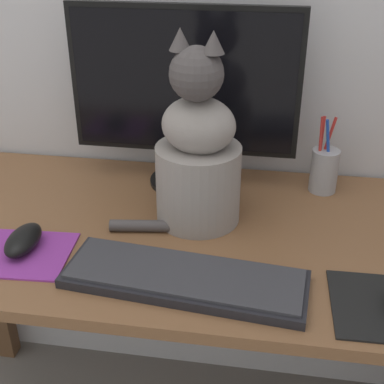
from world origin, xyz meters
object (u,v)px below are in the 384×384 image
at_px(keyboard, 185,278).
at_px(computer_mouse_left, 23,240).
at_px(monitor, 184,91).
at_px(cat, 198,155).
at_px(pen_cup, 324,169).

distance_m(keyboard, computer_mouse_left, 0.33).
relative_size(monitor, cat, 1.28).
bearing_deg(cat, monitor, 120.92).
height_order(monitor, pen_cup, monitor).
bearing_deg(keyboard, monitor, 105.17).
bearing_deg(computer_mouse_left, keyboard, -9.38).
bearing_deg(pen_cup, keyboard, -123.34).
relative_size(monitor, pen_cup, 2.87).
height_order(keyboard, pen_cup, pen_cup).
distance_m(monitor, computer_mouse_left, 0.47).
height_order(cat, pen_cup, cat).
bearing_deg(cat, pen_cup, 44.77).
bearing_deg(monitor, computer_mouse_left, -128.31).
xyz_separation_m(monitor, keyboard, (0.07, -0.39, -0.22)).
relative_size(keyboard, pen_cup, 2.48).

